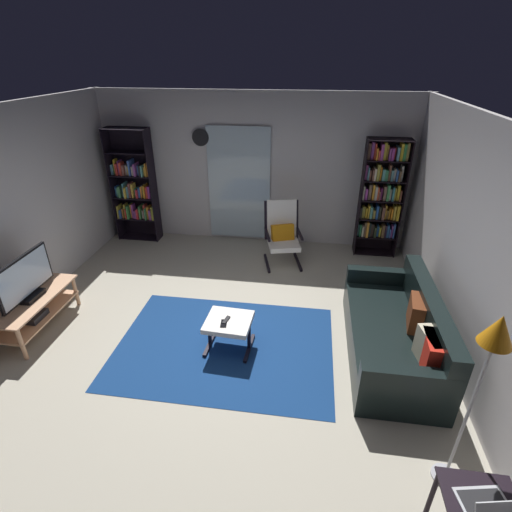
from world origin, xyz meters
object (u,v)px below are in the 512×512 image
Objects in this scene: tv_stand at (34,309)px; wall_clock at (200,137)px; television at (25,280)px; cell_phone at (224,323)px; bookshelf_near_tv at (135,189)px; lounge_armchair at (282,232)px; bookshelf_near_sofa at (381,195)px; tv_remote at (226,320)px; ottoman at (229,325)px; laptop at (492,509)px; floor_lamp_by_sofa at (491,351)px; leather_sofa at (397,334)px.

wall_clock reaches higher than tv_stand.
cell_phone is at bearing -2.21° from television.
lounge_armchair is (2.72, -0.56, -0.42)m from bookshelf_near_tv.
bookshelf_near_sofa is 3.16m from wall_clock.
television is 6.27× the size of tv_remote.
lounge_armchair is at bearing 92.15° from tv_remote.
bookshelf_near_sofa reaches higher than tv_remote.
tv_stand is at bearing 179.98° from ottoman.
wall_clock is at bearing 153.49° from lounge_armchair.
tv_remote is (2.45, -0.02, 0.11)m from tv_stand.
ottoman is 2.84m from laptop.
bookshelf_near_tv is at bearing 136.71° from floor_lamp_by_sofa.
tv_stand is at bearing -93.71° from bookshelf_near_tv.
laptop is at bearing -46.37° from cell_phone.
ottoman is 0.08m from tv_remote.
lounge_armchair is at bearing -26.51° from wall_clock.
lounge_armchair is 4.02m from floor_lamp_by_sofa.
leather_sofa is (-0.08, -2.65, -0.76)m from bookshelf_near_sofa.
television is at bearing -115.25° from wall_clock.
tv_remote is (2.27, -2.83, -0.55)m from bookshelf_near_tv.
wall_clock is (-1.02, 3.08, 1.45)m from cell_phone.
wall_clock reaches higher than bookshelf_near_sofa.
bookshelf_near_tv is 3.69× the size of ottoman.
tv_stand is 0.61× the size of bookshelf_near_sofa.
laptop is (2.11, -1.89, 0.18)m from tv_remote.
bookshelf_near_tv reaches higher than ottoman.
lounge_armchair is (2.90, 2.24, -0.18)m from television.
cell_phone is 3.55m from wall_clock.
lounge_armchair is at bearing 37.67° from television.
tv_remote is at bearing -0.41° from tv_stand.
tv_remote is at bearing -175.05° from leather_sofa.
tv_stand is 3.68m from lounge_armchair.
floor_lamp_by_sofa reaches higher than tv_remote.
tv_remote is at bearing 70.35° from cell_phone.
tv_remote is at bearing -70.97° from wall_clock.
bookshelf_near_sofa is at bearing 91.20° from laptop.
ottoman is 3.79× the size of tv_remote.
wall_clock reaches higher than laptop.
lounge_armchair reaches higher than tv_remote.
lounge_armchair is at bearing 115.00° from floor_lamp_by_sofa.
television is 4.80m from floor_lamp_by_sofa.
tv_remote is at bearing -51.32° from bookshelf_near_tv.
laptop is (0.18, -2.06, 0.29)m from leather_sofa.
cell_phone is 2.64m from floor_lamp_by_sofa.
bookshelf_near_tv is 3.71m from cell_phone.
television is 3.67m from lounge_armchair.
leather_sofa is at bearing 0.99° from cell_phone.
television reaches higher than tv_remote.
laptop is at bearing -90.47° from floor_lamp_by_sofa.
cell_phone is at bearing -52.10° from bookshelf_near_tv.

